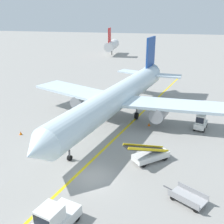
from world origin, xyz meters
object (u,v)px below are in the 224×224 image
at_px(baggage_cart_loaded, 188,197).
at_px(safety_cone_nose_right, 149,124).
at_px(safety_cone_wingtip_left, 56,129).
at_px(belt_loader_forward_hold, 150,154).
at_px(pushback_tug, 54,219).
at_px(safety_cone_wingtip_right, 112,111).
at_px(safety_cone_tail_area, 21,133).
at_px(ground_crew_marshaller, 80,124).
at_px(baggage_tug_near_wing, 201,123).
at_px(airliner, 118,97).

height_order(baggage_cart_loaded, safety_cone_nose_right, baggage_cart_loaded).
bearing_deg(safety_cone_wingtip_left, belt_loader_forward_hold, -22.91).
bearing_deg(pushback_tug, safety_cone_wingtip_right, 92.01).
bearing_deg(safety_cone_wingtip_left, safety_cone_tail_area, -151.55).
bearing_deg(ground_crew_marshaller, pushback_tug, -78.46).
bearing_deg(safety_cone_wingtip_right, safety_cone_wingtip_left, -125.35).
distance_m(belt_loader_forward_hold, baggage_cart_loaded, 6.76).
distance_m(baggage_tug_near_wing, belt_loader_forward_hold, 10.83).
distance_m(airliner, safety_cone_tail_area, 13.44).
bearing_deg(ground_crew_marshaller, baggage_cart_loaded, -42.15).
bearing_deg(pushback_tug, baggage_cart_loaded, 28.00).
height_order(belt_loader_forward_hold, safety_cone_wingtip_right, belt_loader_forward_hold).
bearing_deg(safety_cone_wingtip_right, baggage_cart_loaded, -61.77).
height_order(ground_crew_marshaller, safety_cone_nose_right, ground_crew_marshaller).
distance_m(airliner, pushback_tug, 21.10).
relative_size(belt_loader_forward_hold, safety_cone_wingtip_left, 10.48).
bearing_deg(safety_cone_wingtip_left, baggage_tug_near_wing, 12.40).
relative_size(baggage_tug_near_wing, ground_crew_marshaller, 1.57).
height_order(pushback_tug, baggage_cart_loaded, pushback_tug).
relative_size(baggage_tug_near_wing, safety_cone_wingtip_left, 6.08).
distance_m(ground_crew_marshaller, safety_cone_wingtip_left, 3.21).
relative_size(safety_cone_wingtip_left, safety_cone_wingtip_right, 1.00).
xyz_separation_m(safety_cone_nose_right, safety_cone_wingtip_right, (-5.92, 4.06, 0.00)).
bearing_deg(safety_cone_nose_right, safety_cone_wingtip_right, 145.51).
distance_m(baggage_cart_loaded, safety_cone_wingtip_right, 21.45).
distance_m(baggage_tug_near_wing, safety_cone_tail_area, 22.74).
height_order(safety_cone_wingtip_left, safety_cone_wingtip_right, same).
distance_m(airliner, belt_loader_forward_hold, 11.75).
bearing_deg(safety_cone_wingtip_right, safety_cone_nose_right, -34.49).
distance_m(pushback_tug, safety_cone_nose_right, 20.44).
relative_size(airliner, ground_crew_marshaller, 20.54).
distance_m(belt_loader_forward_hold, ground_crew_marshaller, 10.80).
bearing_deg(safety_cone_wingtip_left, ground_crew_marshaller, 8.65).
distance_m(ground_crew_marshaller, safety_cone_tail_area, 7.42).
relative_size(ground_crew_marshaller, safety_cone_tail_area, 3.86).
bearing_deg(baggage_tug_near_wing, safety_cone_wingtip_left, -167.60).
bearing_deg(belt_loader_forward_hold, ground_crew_marshaller, 148.37).
distance_m(airliner, safety_cone_nose_right, 5.57).
bearing_deg(ground_crew_marshaller, safety_cone_tail_area, -159.80).
height_order(pushback_tug, belt_loader_forward_hold, belt_loader_forward_hold).
xyz_separation_m(pushback_tug, baggage_tug_near_wing, (11.62, 19.91, -0.07)).
bearing_deg(pushback_tug, baggage_tug_near_wing, 59.73).
bearing_deg(airliner, belt_loader_forward_hold, -63.11).
distance_m(safety_cone_nose_right, safety_cone_wingtip_left, 12.15).
height_order(airliner, pushback_tug, airliner).
height_order(baggage_tug_near_wing, safety_cone_tail_area, baggage_tug_near_wing).
height_order(baggage_tug_near_wing, belt_loader_forward_hold, belt_loader_forward_hold).
distance_m(ground_crew_marshaller, safety_cone_wingtip_right, 7.88).
height_order(baggage_tug_near_wing, safety_cone_wingtip_right, baggage_tug_near_wing).
bearing_deg(ground_crew_marshaller, belt_loader_forward_hold, -31.63).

